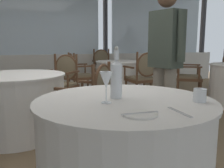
{
  "coord_description": "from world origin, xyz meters",
  "views": [
    {
      "loc": [
        -0.58,
        -2.81,
        1.1
      ],
      "look_at": [
        0.0,
        -1.3,
        0.83
      ],
      "focal_mm": 38.69,
      "sensor_mm": 36.0,
      "label": 1
    }
  ],
  "objects": [
    {
      "name": "dining_chair_0_0",
      "position": [
        0.05,
        1.02,
        0.55
      ],
      "size": [
        0.66,
        0.66,
        0.95
      ],
      "rotation": [
        0.0,
        0.0,
        3.98
      ],
      "color": "brown",
      "rests_on": "ground_plane"
    },
    {
      "name": "dining_chair_1_1",
      "position": [
        1.49,
        1.0,
        0.57
      ],
      "size": [
        0.56,
        0.49,
        0.97
      ],
      "rotation": [
        0.0,
        0.0,
        7.91
      ],
      "color": "brown",
      "rests_on": "ground_plane"
    },
    {
      "name": "diner_person_0",
      "position": [
        2.83,
        2.35,
        0.99
      ],
      "size": [
        0.26,
        0.52,
        1.73
      ],
      "rotation": [
        0.0,
        0.0,
        2.97
      ],
      "color": "gray",
      "rests_on": "ground_plane"
    },
    {
      "name": "water_tumbler",
      "position": [
        0.45,
        -1.64,
        0.79
      ],
      "size": [
        0.08,
        0.08,
        0.08
      ],
      "primitive_type": "cylinder",
      "color": "white",
      "rests_on": "foreground_table"
    },
    {
      "name": "butter_knife",
      "position": [
        -0.03,
        -1.77,
        0.75
      ],
      "size": [
        0.2,
        0.03,
        0.0
      ],
      "primitive_type": "cube",
      "rotation": [
        0.0,
        0.0,
        -0.08
      ],
      "color": "silver",
      "rests_on": "foreground_table"
    },
    {
      "name": "dining_chair_3_1",
      "position": [
        2.36,
        0.96,
        0.58
      ],
      "size": [
        0.65,
        0.66,
        0.98
      ],
      "rotation": [
        0.0,
        0.0,
        5.63
      ],
      "color": "brown",
      "rests_on": "ground_plane"
    },
    {
      "name": "diner_person_1",
      "position": [
        0.97,
        -0.47,
        0.98
      ],
      "size": [
        0.28,
        0.52,
        1.71
      ],
      "rotation": [
        0.0,
        0.0,
        0.24
      ],
      "color": "gray",
      "rests_on": "ground_plane"
    },
    {
      "name": "dining_chair_0_3",
      "position": [
        0.12,
        -0.41,
        0.53
      ],
      "size": [
        0.66,
        0.66,
        0.91
      ],
      "rotation": [
        0.0,
        0.0,
        8.69
      ],
      "color": "brown",
      "rests_on": "ground_plane"
    },
    {
      "name": "dinner_fork",
      "position": [
        0.19,
        -1.8,
        0.75
      ],
      "size": [
        0.03,
        0.2,
        0.0
      ],
      "primitive_type": "cube",
      "rotation": [
        0.0,
        0.0,
        1.53
      ],
      "color": "silver",
      "rests_on": "foreground_table"
    },
    {
      "name": "dining_chair_1_2",
      "position": [
        2.39,
        2.01,
        0.57
      ],
      "size": [
        0.49,
        0.56,
        0.97
      ],
      "rotation": [
        0.0,
        0.0,
        9.48
      ],
      "color": "brown",
      "rests_on": "ground_plane"
    },
    {
      "name": "wine_glass",
      "position": [
        -0.1,
        -1.46,
        0.88
      ],
      "size": [
        0.08,
        0.08,
        0.19
      ],
      "color": "white",
      "rests_on": "foreground_table"
    },
    {
      "name": "ground_plane",
      "position": [
        0.0,
        0.0,
        0.0
      ],
      "size": [
        13.47,
        13.47,
        0.0
      ],
      "primitive_type": "plane",
      "color": "#756047"
    },
    {
      "name": "foreground_table",
      "position": [
        0.05,
        -1.41,
        0.37
      ],
      "size": [
        1.17,
        1.17,
        0.74
      ],
      "color": "white",
      "rests_on": "ground_plane"
    },
    {
      "name": "dining_chair_1_3",
      "position": [
        1.38,
        2.9,
        0.58
      ],
      "size": [
        0.56,
        0.49,
        0.99
      ],
      "rotation": [
        0.0,
        0.0,
        11.05
      ],
      "color": "brown",
      "rests_on": "ground_plane"
    },
    {
      "name": "background_table_1",
      "position": [
        1.44,
        1.95,
        0.37
      ],
      "size": [
        1.05,
        1.05,
        0.74
      ],
      "color": "white",
      "rests_on": "ground_plane"
    },
    {
      "name": "water_bottle",
      "position": [
        0.01,
        -1.36,
        0.88
      ],
      "size": [
        0.08,
        0.08,
        0.34
      ],
      "color": "white",
      "rests_on": "foreground_table"
    },
    {
      "name": "dining_chair_1_0",
      "position": [
        0.49,
        1.9,
        0.55
      ],
      "size": [
        0.49,
        0.56,
        0.94
      ],
      "rotation": [
        0.0,
        0.0,
        6.34
      ],
      "color": "brown",
      "rests_on": "ground_plane"
    },
    {
      "name": "side_plate",
      "position": [
        -0.03,
        -1.77,
        0.75
      ],
      "size": [
        0.18,
        0.18,
        0.01
      ],
      "primitive_type": "cylinder",
      "color": "white",
      "rests_on": "foreground_table"
    },
    {
      "name": "window_wall_far",
      "position": [
        0.0,
        3.42,
        1.14
      ],
      "size": [
        10.36,
        0.14,
        2.85
      ],
      "color": "silver",
      "rests_on": "ground_plane"
    },
    {
      "name": "background_table_0",
      "position": [
        -0.63,
        0.27,
        0.37
      ],
      "size": [
        1.17,
        1.17,
        0.74
      ],
      "color": "white",
      "rests_on": "ground_plane"
    }
  ]
}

